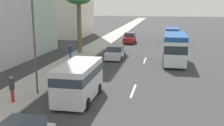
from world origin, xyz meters
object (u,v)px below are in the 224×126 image
(van_fourth, at_px, (79,79))
(car_fifth, at_px, (130,38))
(car_sixth, at_px, (116,52))
(palm_tree, at_px, (79,3))
(street_lamp, at_px, (35,31))
(pedestrian_mid_block, at_px, (12,88))
(pedestrian_near_lamp, at_px, (70,51))
(van_third, at_px, (172,34))
(minibus_second, at_px, (175,48))

(van_fourth, distance_m, car_fifth, 27.27)
(car_fifth, xyz_separation_m, car_sixth, (-13.07, -0.06, -0.06))
(palm_tree, bearing_deg, van_fourth, -162.53)
(van_fourth, relative_size, palm_tree, 0.69)
(street_lamp, bearing_deg, car_sixth, -11.89)
(car_sixth, height_order, pedestrian_mid_block, pedestrian_mid_block)
(pedestrian_near_lamp, height_order, pedestrian_mid_block, pedestrian_mid_block)
(van_third, distance_m, street_lamp, 30.78)
(car_fifth, relative_size, pedestrian_mid_block, 2.33)
(pedestrian_mid_block, relative_size, palm_tree, 0.23)
(minibus_second, height_order, van_third, minibus_second)
(van_fourth, height_order, street_lamp, street_lamp)
(car_fifth, distance_m, pedestrian_near_lamp, 15.25)
(van_fourth, height_order, pedestrian_near_lamp, van_fourth)
(van_third, distance_m, pedestrian_mid_block, 32.68)
(car_sixth, bearing_deg, palm_tree, -115.53)
(van_third, bearing_deg, pedestrian_near_lamp, 144.43)
(van_fourth, bearing_deg, minibus_second, 152.41)
(van_fourth, bearing_deg, pedestrian_mid_block, -67.28)
(car_fifth, distance_m, street_lamp, 27.43)
(car_sixth, height_order, palm_tree, palm_tree)
(van_third, bearing_deg, car_fifth, 106.85)
(minibus_second, xyz_separation_m, car_sixth, (1.61, 6.67, -1.02))
(pedestrian_mid_block, bearing_deg, van_third, 155.30)
(pedestrian_near_lamp, bearing_deg, car_sixth, 34.96)
(pedestrian_mid_block, relative_size, street_lamp, 0.24)
(van_third, xyz_separation_m, palm_tree, (-12.66, 11.82, 5.01))
(van_fourth, relative_size, car_sixth, 1.21)
(van_third, bearing_deg, street_lamp, 161.69)
(van_fourth, relative_size, pedestrian_near_lamp, 3.30)
(car_fifth, bearing_deg, pedestrian_mid_block, -7.43)
(van_third, height_order, car_fifth, van_third)
(minibus_second, distance_m, pedestrian_mid_block, 17.69)
(van_fourth, distance_m, street_lamp, 4.34)
(minibus_second, bearing_deg, car_fifth, 24.63)
(van_fourth, bearing_deg, pedestrian_near_lamp, -158.06)
(van_fourth, bearing_deg, car_sixth, -179.61)
(van_fourth, distance_m, palm_tree, 18.14)
(street_lamp, bearing_deg, palm_tree, 7.64)
(van_third, height_order, car_sixth, van_third)
(minibus_second, xyz_separation_m, car_fifth, (14.68, 6.73, -0.96))
(car_sixth, bearing_deg, car_fifth, -179.72)
(van_third, distance_m, car_fifth, 7.07)
(van_third, height_order, van_fourth, van_fourth)
(van_third, relative_size, car_sixth, 1.15)
(van_third, xyz_separation_m, pedestrian_mid_block, (-30.95, 10.51, -0.26))
(van_fourth, bearing_deg, palm_tree, -162.53)
(minibus_second, relative_size, van_fourth, 1.18)
(car_fifth, height_order, palm_tree, palm_tree)
(car_sixth, bearing_deg, street_lamp, -11.89)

